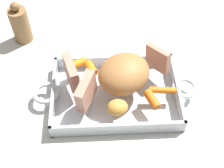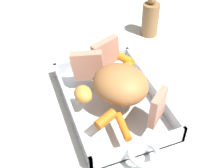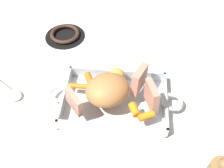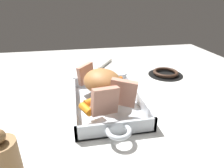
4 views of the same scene
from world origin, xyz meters
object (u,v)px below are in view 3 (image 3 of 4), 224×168
Objects in this scene: roasting_dish at (114,101)px; baby_carrot_center_left at (134,110)px; pork_roast at (107,90)px; roast_slice_outer at (74,102)px; serving_spoon at (4,87)px; stove_burner_rear at (65,35)px; roast_slice_thin at (152,96)px; baby_carrot_southwest at (89,79)px; baby_carrot_short at (146,116)px; baby_carrot_northwest at (79,86)px; potato_near_roast at (118,74)px; roast_slice_thick at (139,79)px.

baby_carrot_center_left is at bearing 137.38° from roasting_dish.
pork_roast reaches higher than roast_slice_outer.
baby_carrot_center_left is 0.46m from serving_spoon.
roasting_dish reaches higher than stove_burner_rear.
roast_slice_thin reaches higher than roasting_dish.
pork_roast is 2.68× the size of baby_carrot_southwest.
baby_carrot_short is at bearing 152.41° from baby_carrot_center_left.
baby_carrot_northwest is (0.18, -0.08, -0.00)m from baby_carrot_center_left.
baby_carrot_center_left is 0.48m from stove_burner_rear.
potato_near_roast is 0.26× the size of serving_spoon.
baby_carrot_southwest is 0.30m from serving_spoon.
baby_carrot_short is at bearing 176.11° from roast_slice_outer.
baby_carrot_southwest reaches higher than stove_burner_rear.
pork_roast is 0.13m from roast_slice_thin.
pork_roast reaches higher than baby_carrot_center_left.
baby_carrot_northwest is (0.10, -0.03, -0.03)m from pork_roast.
pork_roast reaches higher than baby_carrot_southwest.
baby_carrot_center_left is at bearing 21.11° from serving_spoon.
stove_burner_rear is at bearing -73.12° from roast_slice_outer.
roast_slice_outer reaches higher than serving_spoon.
baby_carrot_southwest is at bearing -3.99° from roast_slice_thick.
baby_carrot_northwest is at bearing -23.44° from baby_carrot_center_left.
roast_slice_thick is 0.19m from baby_carrot_northwest.
roast_slice_outer is at bearing 76.25° from baby_carrot_southwest.
baby_carrot_northwest is at bearing -24.15° from baby_carrot_short.
baby_carrot_short reaches higher than baby_carrot_northwest.
roast_slice_thick is at bearing -152.96° from roasting_dish.
roast_slice_outer is at bearing 28.82° from roasting_dish.
baby_carrot_northwest is at bearing 29.98° from serving_spoon.
stove_burner_rear is 0.33m from serving_spoon.
roast_slice_thin reaches higher than potato_near_roast.
baby_carrot_northwest is (0.03, 0.03, -0.00)m from baby_carrot_southwest.
roast_slice_thin is at bearing 175.32° from pork_roast.
baby_carrot_center_left is 0.87× the size of baby_carrot_short.
stove_burner_rear is at bearing -54.44° from roasting_dish.
potato_near_roast is (-0.09, -0.02, 0.01)m from baby_carrot_southwest.
serving_spoon is at bearing -11.46° from baby_carrot_center_left.
baby_carrot_short is 0.29× the size of stove_burner_rear.
roast_slice_thick is (-0.19, -0.10, 0.00)m from roast_slice_outer.
roast_slice_thick reaches higher than baby_carrot_center_left.
potato_near_roast reaches higher than baby_carrot_center_left.
roast_slice_outer reaches higher than baby_carrot_center_left.
baby_carrot_southwest is 0.31× the size of stove_burner_rear.
roasting_dish is 8.55× the size of baby_carrot_southwest.
roasting_dish is 5.47× the size of roast_slice_thick.
pork_roast is 0.14m from baby_carrot_short.
baby_carrot_center_left is 0.15m from potato_near_roast.
baby_carrot_short is at bearing 102.47° from roast_slice_thick.
stove_burner_rear is (0.23, -0.25, -0.06)m from potato_near_roast.
baby_carrot_center_left is 0.04m from baby_carrot_short.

